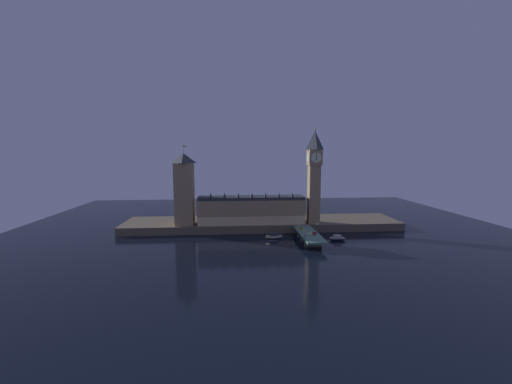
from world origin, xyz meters
name	(u,v)px	position (x,y,z in m)	size (l,w,h in m)	color
ground_plane	(268,240)	(0.00, 0.00, 0.00)	(400.00, 400.00, 0.00)	black
embankment	(262,224)	(0.00, 39.00, 3.05)	(220.00, 42.00, 6.10)	brown
parliament_hall	(251,210)	(-9.60, 28.92, 16.59)	(82.11, 17.20, 25.19)	#9E845B
clock_tower	(314,174)	(38.87, 25.76, 44.81)	(10.57, 10.68, 73.04)	#9E845B
victoria_tower	(184,189)	(-60.72, 28.42, 33.43)	(14.12, 14.12, 60.41)	#9E845B
bridge	(309,236)	(27.99, -5.00, 4.17)	(12.91, 46.00, 5.97)	slate
car_northbound_lead	(301,228)	(25.15, 5.79, 6.64)	(1.91, 4.77, 1.44)	yellow
car_southbound_lead	(314,233)	(30.83, -8.37, 6.63)	(2.12, 4.46, 1.42)	red
pedestrian_near_rail	(304,236)	(22.31, -15.22, 6.91)	(0.38, 0.38, 1.78)	black
pedestrian_mid_walk	(317,232)	(33.67, -4.57, 6.81)	(0.38, 0.38, 1.60)	black
street_lamp_near	(305,233)	(21.91, -19.72, 9.74)	(1.34, 0.60, 6.02)	#2D3333
street_lamp_mid	(318,227)	(34.07, -5.00, 10.16)	(1.34, 0.60, 6.70)	#2D3333
street_lamp_far	(296,223)	(21.91, 9.72, 9.69)	(1.34, 0.60, 5.95)	#2D3333
boat_upstream	(274,236)	(5.12, 5.09, 1.43)	(13.01, 4.82, 3.91)	#B2A893
boat_downstream	(337,238)	(48.66, -3.61, 1.40)	(11.68, 5.71, 3.83)	#1E2842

